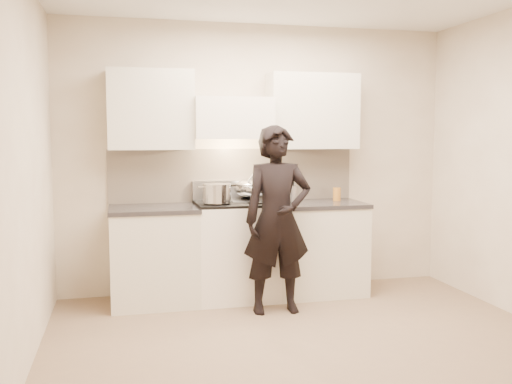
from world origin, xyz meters
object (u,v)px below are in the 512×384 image
wok (253,188)px  utensil_crock (292,192)px  person (277,220)px  counter_right (316,247)px  stove (235,250)px

wok → utensil_crock: (0.42, 0.04, -0.05)m
utensil_crock → person: person is taller
counter_right → wok: size_ratio=1.93×
counter_right → stove: bearing=-180.0°
wok → utensil_crock: 0.42m
counter_right → wok: wok is taller
person → wok: bearing=98.3°
wok → person: person is taller
person → utensil_crock: bearing=64.6°
counter_right → utensil_crock: utensil_crock is taller
stove → wok: wok is taller
wok → person: size_ratio=0.29×
stove → person: 0.69m
stove → person: bearing=-61.7°
counter_right → utensil_crock: size_ratio=3.11×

